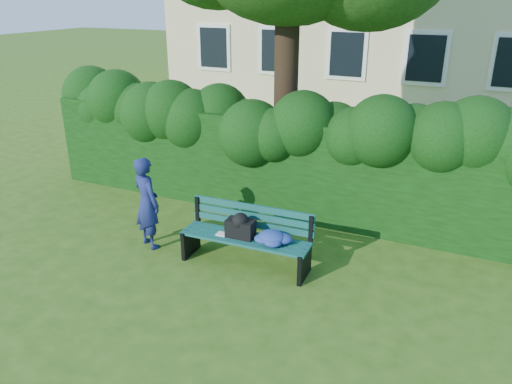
% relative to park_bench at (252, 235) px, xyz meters
% --- Properties ---
extents(ground, '(80.00, 80.00, 0.00)m').
position_rel_park_bench_xyz_m(ground, '(-0.20, -0.02, -0.50)').
color(ground, '#2E5213').
rests_on(ground, ground).
extents(hedge, '(10.00, 1.00, 1.80)m').
position_rel_park_bench_xyz_m(hedge, '(-0.20, 2.18, 0.40)').
color(hedge, black).
rests_on(hedge, ground).
extents(park_bench, '(1.98, 0.63, 0.89)m').
position_rel_park_bench_xyz_m(park_bench, '(0.00, 0.00, 0.00)').
color(park_bench, '#0E4637').
rests_on(park_bench, ground).
extents(man_reading, '(0.65, 0.55, 1.50)m').
position_rel_park_bench_xyz_m(man_reading, '(-1.77, -0.12, 0.25)').
color(man_reading, navy).
rests_on(man_reading, ground).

